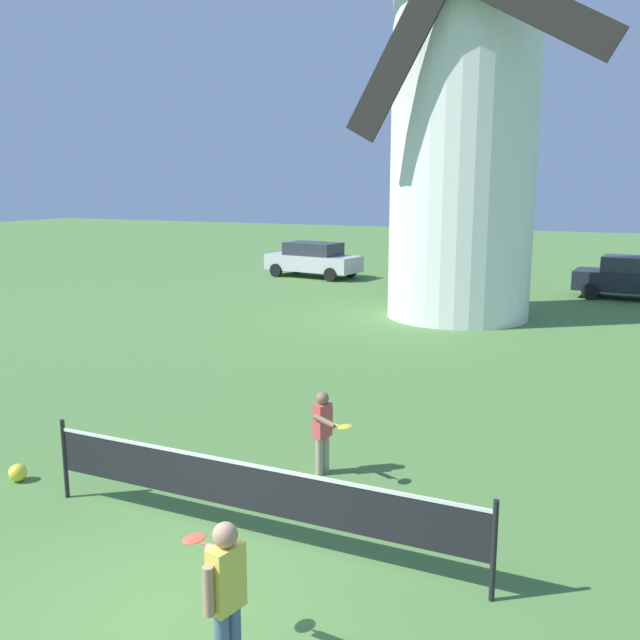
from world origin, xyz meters
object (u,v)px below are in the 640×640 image
Objects in this scene: player_near at (225,590)px; parked_car_black at (637,277)px; parked_car_silver at (313,259)px; parked_car_red at (452,266)px; tennis_net at (248,487)px; player_far at (324,428)px; windmill at (465,97)px; stray_ball at (18,473)px.

parked_car_black is at bearing 82.92° from player_near.
parked_car_red is at bearing -0.63° from parked_car_silver.
parked_car_red reaches higher than tennis_net.
parked_car_black is (3.88, 21.16, 0.12)m from tennis_net.
player_near is 4.35m from player_far.
windmill reaches higher than tennis_net.
parked_car_silver is at bearing 177.23° from parked_car_black.
parked_car_silver reaches higher than tennis_net.
tennis_net is at bearing -89.51° from player_far.
parked_car_silver reaches higher than player_near.
tennis_net is 1.29× the size of parked_car_silver.
parked_car_red is (6.37, -0.07, -0.00)m from parked_car_silver.
tennis_net is at bearing -66.52° from parked_car_silver.
player_far is 19.82m from parked_car_red.
parked_car_silver is at bearing 179.37° from parked_car_red.
parked_car_black is (2.88, 23.23, -0.00)m from player_near.
tennis_net is 2.30m from player_near.
player_near is 26.07m from parked_car_silver.
parked_car_red reaches higher than player_far.
parked_car_silver reaches higher than player_far.
windmill is at bearing -39.22° from parked_car_silver.
player_far is 0.28× the size of parked_car_red.
parked_car_silver is at bearing 140.78° from windmill.
windmill is 16.30m from tennis_net.
parked_car_red is (-3.08, 19.57, 0.11)m from player_far.
parked_car_red reaches higher than player_near.
tennis_net is 2.16m from player_far.
player_far is 4.41m from stray_ball.
player_near is at bearing -64.35° from tennis_net.
windmill is at bearing 80.04° from stray_ball.
tennis_net is 3.91m from stray_ball.
windmill reaches higher than parked_car_silver.
windmill is 12.16m from parked_car_silver.
parked_car_silver is (-10.47, 23.88, -0.00)m from player_near.
stray_ball is at bearing -99.96° from windmill.
parked_car_red is at bearing 99.77° from player_near.
tennis_net is 4.64× the size of player_far.
parked_car_silver is (-9.45, 19.64, 0.11)m from player_far.
windmill is at bearing -74.35° from parked_car_red.
parked_car_red is 7.01m from parked_car_black.
player_near is 23.41m from parked_car_black.
player_far reaches higher than stray_ball.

